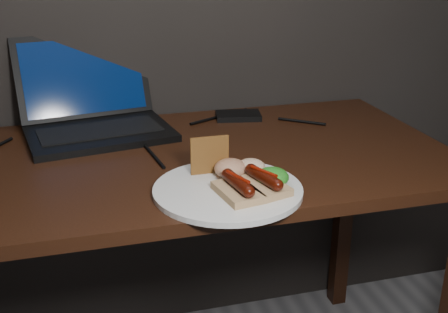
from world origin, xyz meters
TOP-DOWN VIEW (x-y plane):
  - desk at (0.00, 1.38)m, footprint 1.40×0.70m
  - laptop at (-0.16, 1.63)m, footprint 0.42×0.39m
  - hard_drive at (0.25, 1.63)m, footprint 0.14×0.10m
  - desk_cables at (0.01, 1.53)m, footprint 0.96×0.40m
  - plate at (0.08, 1.14)m, footprint 0.36×0.36m
  - bread_sausage_center at (0.09, 1.10)m, footprint 0.09×0.13m
  - bread_sausage_right at (0.15, 1.11)m, footprint 0.10×0.13m
  - crispbread at (0.06, 1.22)m, footprint 0.09×0.01m
  - salad_greens at (0.17, 1.12)m, footprint 0.07×0.07m
  - salsa_mound at (0.10, 1.19)m, footprint 0.07×0.07m
  - coleslaw_mound at (0.15, 1.19)m, footprint 0.06×0.06m

SIDE VIEW (x-z plane):
  - desk at x=0.00m, z-range 0.29..1.04m
  - desk_cables at x=0.01m, z-range 0.75..0.76m
  - plate at x=0.08m, z-range 0.75..0.76m
  - hard_drive at x=0.25m, z-range 0.75..0.77m
  - bread_sausage_center at x=0.09m, z-range 0.76..0.80m
  - bread_sausage_right at x=0.15m, z-range 0.76..0.80m
  - coleslaw_mound at x=0.15m, z-range 0.76..0.80m
  - salad_greens at x=0.17m, z-range 0.76..0.80m
  - salsa_mound at x=0.10m, z-range 0.76..0.80m
  - laptop at x=-0.16m, z-range 0.68..0.93m
  - crispbread at x=0.06m, z-range 0.76..0.85m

